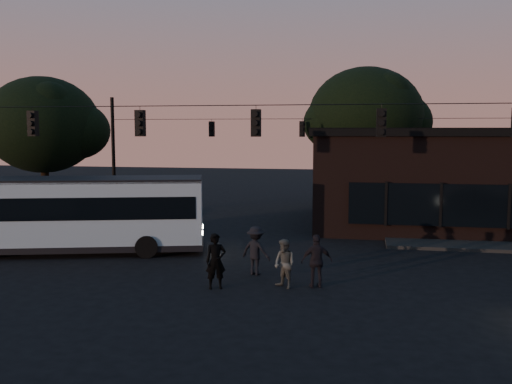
% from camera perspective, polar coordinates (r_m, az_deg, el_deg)
% --- Properties ---
extents(ground, '(120.00, 120.00, 0.00)m').
position_cam_1_polar(ground, '(17.94, -2.41, -10.96)').
color(ground, black).
rests_on(ground, ground).
extents(sidewalk_far_left, '(14.00, 10.00, 0.15)m').
position_cam_1_polar(sidewalk_far_left, '(35.92, -19.37, -2.48)').
color(sidewalk_far_left, black).
rests_on(sidewalk_far_left, ground).
extents(building, '(15.40, 10.41, 5.40)m').
position_cam_1_polar(building, '(33.16, 19.50, 1.40)').
color(building, black).
rests_on(building, ground).
extents(tree_behind, '(7.60, 7.60, 9.43)m').
position_cam_1_polar(tree_behind, '(38.70, 10.92, 7.45)').
color(tree_behind, black).
rests_on(tree_behind, ground).
extents(tree_left, '(6.40, 6.40, 8.30)m').
position_cam_1_polar(tree_left, '(34.67, -20.53, 6.29)').
color(tree_left, black).
rests_on(tree_left, ground).
extents(signal_rig_near, '(26.24, 0.30, 7.50)m').
position_cam_1_polar(signal_rig_near, '(21.07, 0.00, 3.92)').
color(signal_rig_near, black).
rests_on(signal_rig_near, ground).
extents(signal_rig_far, '(26.24, 0.30, 7.50)m').
position_cam_1_polar(signal_rig_far, '(36.92, 4.62, 4.52)').
color(signal_rig_far, black).
rests_on(signal_rig_far, ground).
extents(bus, '(11.84, 5.63, 3.25)m').
position_cam_1_polar(bus, '(25.79, -18.27, -1.82)').
color(bus, '#93ADBC').
rests_on(bus, ground).
extents(pedestrian_a, '(0.80, 0.68, 1.88)m').
position_cam_1_polar(pedestrian_a, '(19.21, -4.04, -6.91)').
color(pedestrian_a, black).
rests_on(pedestrian_a, ground).
extents(pedestrian_b, '(1.02, 0.99, 1.65)m').
position_cam_1_polar(pedestrian_b, '(19.29, 2.87, -7.18)').
color(pedestrian_b, '#4A4B44').
rests_on(pedestrian_b, ground).
extents(pedestrian_c, '(1.14, 0.71, 1.81)m').
position_cam_1_polar(pedestrian_c, '(19.41, 6.09, -6.89)').
color(pedestrian_c, black).
rests_on(pedestrian_c, ground).
extents(pedestrian_d, '(1.32, 1.03, 1.80)m').
position_cam_1_polar(pedestrian_d, '(20.99, -0.02, -5.87)').
color(pedestrian_d, black).
rests_on(pedestrian_d, ground).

